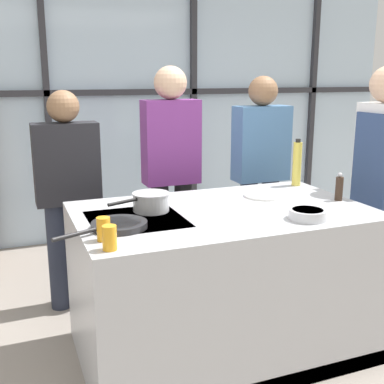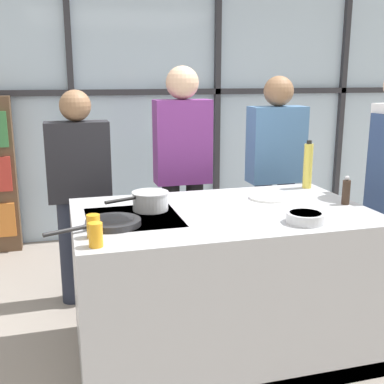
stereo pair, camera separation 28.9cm
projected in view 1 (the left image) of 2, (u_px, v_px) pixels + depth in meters
ground_plane at (221, 347)px, 3.10m from camera, size 18.00×18.00×0.00m
back_window_wall at (124, 105)px, 5.01m from camera, size 6.40×0.10×2.80m
demo_island at (222, 281)px, 2.99m from camera, size 1.75×1.07×0.92m
chef at (379, 174)px, 3.35m from camera, size 0.25×0.39×1.77m
spectator_far_left at (68, 190)px, 3.47m from camera, size 0.46×0.23×1.61m
spectator_center_left at (171, 166)px, 3.72m from camera, size 0.43×0.25×1.78m
spectator_center_right at (260, 167)px, 4.02m from camera, size 0.46×0.24×1.71m
frying_pan at (118, 225)px, 2.53m from camera, size 0.51×0.31×0.04m
saucepan at (151, 201)px, 2.84m from camera, size 0.39×0.23×0.11m
white_plate at (264, 196)px, 3.19m from camera, size 0.26×0.26×0.01m
mixing_bowl at (308, 214)px, 2.68m from camera, size 0.21×0.21×0.06m
oil_bottle at (297, 163)px, 3.49m from camera, size 0.06×0.06×0.34m
pepper_grinder at (339, 188)px, 3.08m from camera, size 0.05×0.05×0.18m
juice_glass_near at (110, 238)px, 2.20m from camera, size 0.07×0.07×0.12m
juice_glass_far at (104, 229)px, 2.33m from camera, size 0.07×0.07×0.12m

